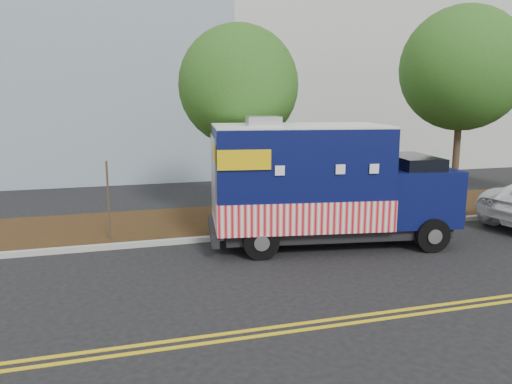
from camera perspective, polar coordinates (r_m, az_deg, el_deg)
name	(u,v)px	position (r m, az deg, el deg)	size (l,w,h in m)	color
ground	(271,251)	(13.80, 1.76, -6.73)	(120.00, 120.00, 0.00)	black
curb	(257,235)	(15.06, 0.10, -4.93)	(120.00, 0.18, 0.15)	#9E9E99
mulch_strip	(239,219)	(17.02, -1.90, -3.11)	(120.00, 4.00, 0.15)	black
centerline_near	(344,318)	(9.94, 9.99, -13.98)	(120.00, 0.10, 0.01)	gold
centerline_far	(350,323)	(9.74, 10.66, -14.55)	(120.00, 0.10, 0.01)	gold
tree_b	(238,86)	(16.70, -2.02, 12.06)	(3.95, 3.95, 6.52)	#38281C
tree_c	(463,69)	(20.51, 22.54, 12.87)	(4.58, 4.58, 7.50)	#38281C
sign_post	(109,203)	(14.75, -16.49, -1.22)	(0.06, 0.06, 2.40)	#473828
food_truck	(320,187)	(14.17, 7.28, 0.53)	(7.21, 3.55, 3.65)	black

